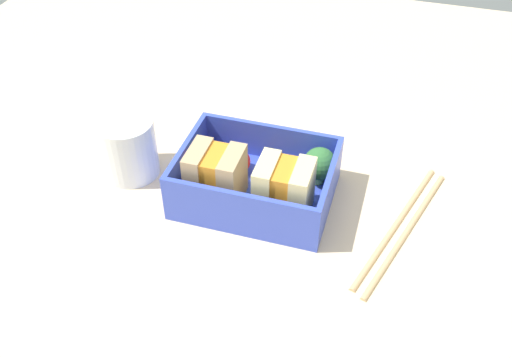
% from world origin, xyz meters
% --- Properties ---
extents(ground_plane, '(1.20, 1.20, 0.02)m').
position_xyz_m(ground_plane, '(0.00, 0.00, -0.01)').
color(ground_plane, beige).
extents(bento_tray, '(0.17, 0.13, 0.01)m').
position_xyz_m(bento_tray, '(0.00, 0.00, 0.01)').
color(bento_tray, blue).
rests_on(bento_tray, ground_plane).
extents(bento_rim, '(0.17, 0.13, 0.05)m').
position_xyz_m(bento_rim, '(0.00, 0.00, 0.04)').
color(bento_rim, blue).
rests_on(bento_rim, bento_tray).
extents(sandwich_left, '(0.06, 0.05, 0.06)m').
position_xyz_m(sandwich_left, '(-0.04, 0.02, 0.04)').
color(sandwich_left, beige).
rests_on(sandwich_left, bento_tray).
extents(sandwich_center_left, '(0.06, 0.05, 0.06)m').
position_xyz_m(sandwich_center_left, '(0.04, 0.02, 0.04)').
color(sandwich_center_left, tan).
rests_on(sandwich_center_left, bento_tray).
extents(broccoli_floret, '(0.04, 0.04, 0.05)m').
position_xyz_m(broccoli_floret, '(-0.07, -0.03, 0.04)').
color(broccoli_floret, '#8ACF65').
rests_on(broccoli_floret, bento_tray).
extents(carrot_stick_far_left, '(0.05, 0.05, 0.01)m').
position_xyz_m(carrot_stick_far_left, '(-0.03, -0.02, 0.02)').
color(carrot_stick_far_left, orange).
rests_on(carrot_stick_far_left, bento_tray).
extents(carrot_stick_left, '(0.01, 0.04, 0.01)m').
position_xyz_m(carrot_stick_left, '(0.00, -0.03, 0.02)').
color(carrot_stick_left, orange).
rests_on(carrot_stick_left, bento_tray).
extents(strawberry_left, '(0.03, 0.03, 0.04)m').
position_xyz_m(strawberry_left, '(0.03, -0.02, 0.03)').
color(strawberry_left, red).
rests_on(strawberry_left, bento_tray).
extents(strawberry_far_left, '(0.03, 0.03, 0.03)m').
position_xyz_m(strawberry_far_left, '(0.06, -0.02, 0.03)').
color(strawberry_far_left, red).
rests_on(strawberry_far_left, bento_tray).
extents(chopstick_pair, '(0.08, 0.21, 0.01)m').
position_xyz_m(chopstick_pair, '(-0.17, 0.01, 0.00)').
color(chopstick_pair, tan).
rests_on(chopstick_pair, ground_plane).
extents(drinking_glass, '(0.07, 0.07, 0.07)m').
position_xyz_m(drinking_glass, '(0.16, -0.00, 0.04)').
color(drinking_glass, white).
rests_on(drinking_glass, ground_plane).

